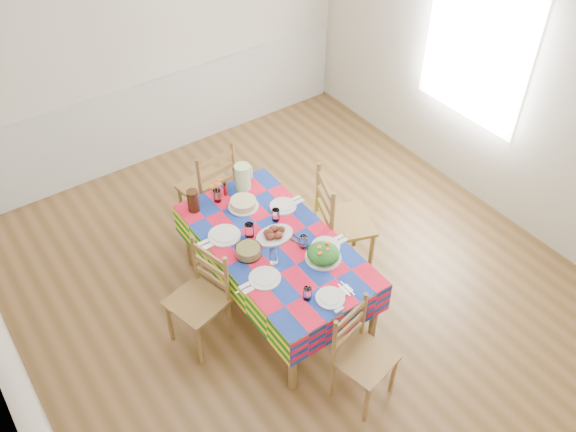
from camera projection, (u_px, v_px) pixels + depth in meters
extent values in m
cube|color=brown|center=(296.00, 286.00, 5.44)|extent=(4.50, 5.00, 0.04)
cube|color=beige|center=(149.00, 38.00, 6.06)|extent=(4.50, 0.04, 2.70)
cube|color=beige|center=(501.00, 76.00, 5.50)|extent=(0.04, 5.00, 2.70)
cube|color=silver|center=(158.00, 81.00, 6.33)|extent=(4.41, 0.06, 0.04)
cube|color=silver|center=(163.00, 117.00, 6.64)|extent=(4.41, 0.03, 0.90)
plane|color=white|center=(476.00, 49.00, 5.56)|extent=(0.00, 1.40, 1.40)
cylinder|color=brown|center=(293.00, 362.00, 4.45)|extent=(0.06, 0.06, 0.63)
cylinder|color=brown|center=(374.00, 314.00, 4.78)|extent=(0.06, 0.06, 0.63)
cylinder|color=brown|center=(189.00, 238.00, 5.42)|extent=(0.06, 0.06, 0.63)
cylinder|color=brown|center=(263.00, 205.00, 5.75)|extent=(0.06, 0.06, 0.63)
cube|color=brown|center=(275.00, 245.00, 4.87)|extent=(0.90, 1.70, 0.04)
cube|color=red|center=(275.00, 243.00, 4.86)|extent=(0.93, 1.74, 0.01)
cube|color=red|center=(226.00, 280.00, 4.75)|extent=(0.01, 1.74, 0.27)
cube|color=red|center=(321.00, 232.00, 5.15)|extent=(0.01, 1.74, 0.27)
cube|color=red|center=(343.00, 325.00, 4.42)|extent=(0.93, 0.01, 0.27)
cube|color=red|center=(221.00, 199.00, 5.48)|extent=(0.93, 0.01, 0.27)
cylinder|color=silver|center=(330.00, 298.00, 4.42)|extent=(0.22, 0.22, 0.01)
cylinder|color=silver|center=(330.00, 297.00, 4.42)|extent=(0.15, 0.15, 0.00)
cylinder|color=white|center=(307.00, 294.00, 4.39)|extent=(0.06, 0.06, 0.10)
cube|color=white|center=(346.00, 289.00, 4.49)|extent=(0.08, 0.08, 0.00)
cube|color=silver|center=(344.00, 290.00, 4.48)|extent=(0.01, 0.14, 0.00)
cube|color=silver|center=(348.00, 288.00, 4.49)|extent=(0.01, 0.16, 0.00)
cylinder|color=silver|center=(265.00, 278.00, 4.56)|extent=(0.24, 0.24, 0.01)
cylinder|color=silver|center=(265.00, 277.00, 4.56)|extent=(0.17, 0.17, 0.01)
cylinder|color=white|center=(274.00, 256.00, 4.66)|extent=(0.07, 0.07, 0.12)
cube|color=white|center=(247.00, 288.00, 4.50)|extent=(0.09, 0.09, 0.01)
cube|color=silver|center=(244.00, 289.00, 4.49)|extent=(0.15, 0.01, 0.00)
cube|color=silver|center=(249.00, 286.00, 4.50)|extent=(0.18, 0.01, 0.00)
cylinder|color=silver|center=(224.00, 235.00, 4.91)|extent=(0.26, 0.26, 0.01)
cylinder|color=silver|center=(224.00, 235.00, 4.90)|extent=(0.19, 0.19, 0.01)
cylinder|color=white|center=(249.00, 230.00, 4.87)|extent=(0.07, 0.07, 0.13)
cube|color=white|center=(205.00, 245.00, 4.83)|extent=(0.10, 0.10, 0.01)
cube|color=silver|center=(203.00, 245.00, 4.82)|extent=(0.17, 0.01, 0.00)
cube|color=silver|center=(207.00, 243.00, 4.84)|extent=(0.20, 0.01, 0.00)
cylinder|color=silver|center=(326.00, 246.00, 4.82)|extent=(0.23, 0.23, 0.01)
cylinder|color=silver|center=(326.00, 246.00, 4.81)|extent=(0.16, 0.16, 0.01)
cylinder|color=white|center=(303.00, 242.00, 4.78)|extent=(0.06, 0.06, 0.11)
cube|color=white|center=(341.00, 239.00, 4.88)|extent=(0.09, 0.09, 0.01)
cube|color=silver|center=(339.00, 239.00, 4.87)|extent=(0.14, 0.01, 0.00)
cube|color=silver|center=(342.00, 238.00, 4.89)|extent=(0.17, 0.01, 0.00)
cylinder|color=silver|center=(283.00, 206.00, 5.18)|extent=(0.23, 0.23, 0.01)
cylinder|color=silver|center=(283.00, 205.00, 5.17)|extent=(0.16, 0.16, 0.01)
cylinder|color=white|center=(276.00, 215.00, 5.02)|extent=(0.06, 0.06, 0.11)
cube|color=white|center=(298.00, 200.00, 5.24)|extent=(0.09, 0.09, 0.01)
cube|color=silver|center=(296.00, 200.00, 5.23)|extent=(0.14, 0.01, 0.00)
cube|color=silver|center=(299.00, 199.00, 5.25)|extent=(0.17, 0.01, 0.00)
ellipsoid|color=silver|center=(275.00, 235.00, 4.91)|extent=(0.32, 0.23, 0.02)
ellipsoid|color=black|center=(280.00, 230.00, 4.91)|extent=(0.09, 0.07, 0.05)
ellipsoid|color=black|center=(274.00, 229.00, 4.92)|extent=(0.09, 0.07, 0.05)
ellipsoid|color=black|center=(268.00, 233.00, 4.88)|extent=(0.09, 0.07, 0.05)
ellipsoid|color=black|center=(271.00, 236.00, 4.85)|extent=(0.09, 0.07, 0.05)
ellipsoid|color=black|center=(278.00, 235.00, 4.86)|extent=(0.09, 0.07, 0.05)
cylinder|color=silver|center=(323.00, 257.00, 4.72)|extent=(0.28, 0.28, 0.01)
ellipsoid|color=#114613|center=(323.00, 253.00, 4.69)|extent=(0.26, 0.26, 0.11)
cube|color=#E25313|center=(320.00, 253.00, 4.61)|extent=(0.03, 0.02, 0.01)
cube|color=#E25313|center=(319.00, 247.00, 4.67)|extent=(0.04, 0.04, 0.01)
cube|color=#E25313|center=(328.00, 249.00, 4.65)|extent=(0.03, 0.04, 0.01)
cube|color=#E25313|center=(327.00, 243.00, 4.70)|extent=(0.04, 0.04, 0.01)
cylinder|color=white|center=(248.00, 251.00, 4.73)|extent=(0.21, 0.21, 0.07)
cylinder|color=#F2E280|center=(248.00, 251.00, 4.73)|extent=(0.19, 0.19, 0.06)
cylinder|color=silver|center=(243.00, 206.00, 5.18)|extent=(0.26, 0.26, 0.01)
cylinder|color=#DDCC87|center=(243.00, 203.00, 5.15)|extent=(0.22, 0.22, 0.06)
cube|color=black|center=(296.00, 242.00, 4.86)|extent=(0.10, 0.24, 0.01)
cube|color=black|center=(299.00, 239.00, 4.88)|extent=(0.05, 0.24, 0.01)
cylinder|color=white|center=(217.00, 196.00, 5.20)|extent=(0.07, 0.07, 0.11)
cylinder|color=#3C7C29|center=(215.00, 193.00, 5.16)|extent=(0.01, 0.01, 0.16)
ellipsoid|color=#E25313|center=(211.00, 187.00, 5.10)|extent=(0.05, 0.05, 0.02)
cylinder|color=#3C7C29|center=(218.00, 191.00, 5.18)|extent=(0.01, 0.01, 0.16)
ellipsoid|color=#E25313|center=(218.00, 180.00, 5.14)|extent=(0.05, 0.05, 0.02)
cylinder|color=#3C7C29|center=(218.00, 193.00, 5.16)|extent=(0.01, 0.01, 0.16)
ellipsoid|color=#E25313|center=(218.00, 184.00, 5.08)|extent=(0.05, 0.05, 0.02)
cylinder|color=#B0150E|center=(225.00, 189.00, 5.25)|extent=(0.03, 0.03, 0.13)
cylinder|color=#C1E19E|center=(243.00, 177.00, 5.29)|extent=(0.14, 0.14, 0.24)
cylinder|color=#32190B|center=(193.00, 201.00, 5.08)|extent=(0.10, 0.10, 0.20)
cube|color=silver|center=(339.00, 310.00, 4.33)|extent=(0.08, 0.02, 0.02)
cylinder|color=brown|center=(366.00, 405.00, 4.31)|extent=(0.03, 0.03, 0.41)
cylinder|color=brown|center=(393.00, 375.00, 4.49)|extent=(0.03, 0.03, 0.41)
cylinder|color=brown|center=(332.00, 379.00, 4.47)|extent=(0.03, 0.03, 0.41)
cylinder|color=brown|center=(360.00, 352.00, 4.65)|extent=(0.03, 0.03, 0.41)
cube|color=brown|center=(365.00, 360.00, 4.34)|extent=(0.45, 0.44, 0.03)
cylinder|color=brown|center=(334.00, 343.00, 4.18)|extent=(0.03, 0.03, 0.46)
cylinder|color=brown|center=(363.00, 315.00, 4.36)|extent=(0.03, 0.03, 0.46)
cube|color=brown|center=(348.00, 336.00, 4.34)|extent=(0.33, 0.09, 0.05)
cube|color=brown|center=(349.00, 326.00, 4.26)|extent=(0.33, 0.09, 0.05)
cube|color=brown|center=(351.00, 315.00, 4.18)|extent=(0.33, 0.09, 0.05)
cylinder|color=brown|center=(213.00, 190.00, 6.04)|extent=(0.04, 0.04, 0.48)
cylinder|color=brown|center=(182.00, 207.00, 5.84)|extent=(0.04, 0.04, 0.48)
cylinder|color=brown|center=(236.00, 208.00, 5.84)|extent=(0.04, 0.04, 0.48)
cylinder|color=brown|center=(205.00, 226.00, 5.65)|extent=(0.04, 0.04, 0.48)
cube|color=brown|center=(207.00, 187.00, 5.67)|extent=(0.50, 0.48, 0.03)
cylinder|color=brown|center=(234.00, 166.00, 5.50)|extent=(0.04, 0.04, 0.53)
cylinder|color=brown|center=(200.00, 184.00, 5.31)|extent=(0.04, 0.04, 0.53)
cube|color=brown|center=(218.00, 184.00, 5.47)|extent=(0.38, 0.07, 0.05)
cube|color=brown|center=(217.00, 172.00, 5.38)|extent=(0.38, 0.07, 0.05)
cube|color=brown|center=(216.00, 160.00, 5.29)|extent=(0.38, 0.07, 0.05)
cylinder|color=brown|center=(170.00, 322.00, 4.84)|extent=(0.03, 0.03, 0.44)
cylinder|color=brown|center=(200.00, 346.00, 4.67)|extent=(0.03, 0.03, 0.44)
cylinder|color=brown|center=(200.00, 298.00, 5.03)|extent=(0.03, 0.03, 0.44)
cylinder|color=brown|center=(230.00, 320.00, 4.86)|extent=(0.03, 0.03, 0.44)
cube|color=brown|center=(197.00, 302.00, 4.70)|extent=(0.48, 0.49, 0.03)
cylinder|color=brown|center=(195.00, 259.00, 4.73)|extent=(0.03, 0.03, 0.48)
cylinder|color=brown|center=(227.00, 281.00, 4.56)|extent=(0.03, 0.03, 0.48)
cube|color=brown|center=(212.00, 278.00, 4.71)|extent=(0.11, 0.34, 0.05)
cube|color=brown|center=(210.00, 267.00, 4.62)|extent=(0.11, 0.34, 0.05)
cube|color=brown|center=(209.00, 255.00, 4.54)|extent=(0.11, 0.34, 0.05)
cylinder|color=brown|center=(371.00, 255.00, 5.35)|extent=(0.04, 0.04, 0.49)
cylinder|color=brown|center=(356.00, 226.00, 5.64)|extent=(0.04, 0.04, 0.49)
cylinder|color=brown|center=(330.00, 263.00, 5.28)|extent=(0.04, 0.04, 0.49)
cylinder|color=brown|center=(317.00, 233.00, 5.57)|extent=(0.04, 0.04, 0.49)
cube|color=brown|center=(345.00, 222.00, 5.28)|extent=(0.57, 0.59, 0.03)
cylinder|color=brown|center=(332.00, 219.00, 4.93)|extent=(0.04, 0.04, 0.55)
cylinder|color=brown|center=(318.00, 189.00, 5.21)|extent=(0.04, 0.04, 0.55)
cube|color=brown|center=(324.00, 213.00, 5.15)|extent=(0.16, 0.38, 0.05)
cube|color=brown|center=(325.00, 201.00, 5.05)|extent=(0.16, 0.38, 0.05)
cube|color=brown|center=(326.00, 187.00, 4.95)|extent=(0.16, 0.38, 0.05)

